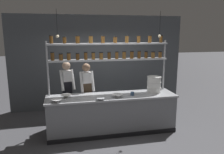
{
  "coord_description": "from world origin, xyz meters",
  "views": [
    {
      "loc": [
        -1.08,
        -4.93,
        2.39
      ],
      "look_at": [
        0.04,
        0.2,
        1.33
      ],
      "focal_mm": 35.0,
      "sensor_mm": 36.0,
      "label": 1
    }
  ],
  "objects_px": {
    "chef_left": "(67,88)",
    "prep_bowl_center_back": "(57,101)",
    "prep_bowl_center_front": "(66,96)",
    "chef_center": "(87,90)",
    "prep_bowl_near_left": "(101,99)",
    "prep_bowl_near_right": "(117,96)",
    "container_stack": "(154,84)",
    "spice_shelf_unit": "(109,54)",
    "serving_cup_front": "(132,94)"
  },
  "relations": [
    {
      "from": "prep_bowl_near_right",
      "to": "chef_left",
      "type": "bearing_deg",
      "value": 140.18
    },
    {
      "from": "chef_left",
      "to": "container_stack",
      "type": "bearing_deg",
      "value": -32.78
    },
    {
      "from": "spice_shelf_unit",
      "to": "prep_bowl_near_left",
      "type": "height_order",
      "value": "spice_shelf_unit"
    },
    {
      "from": "chef_center",
      "to": "serving_cup_front",
      "type": "distance_m",
      "value": 1.22
    },
    {
      "from": "chef_center",
      "to": "prep_bowl_center_back",
      "type": "relative_size",
      "value": 6.79
    },
    {
      "from": "prep_bowl_center_back",
      "to": "serving_cup_front",
      "type": "xyz_separation_m",
      "value": [
        1.76,
        0.15,
        0.01
      ]
    },
    {
      "from": "prep_bowl_near_left",
      "to": "prep_bowl_near_right",
      "type": "distance_m",
      "value": 0.44
    },
    {
      "from": "prep_bowl_center_back",
      "to": "container_stack",
      "type": "bearing_deg",
      "value": 7.39
    },
    {
      "from": "serving_cup_front",
      "to": "spice_shelf_unit",
      "type": "bearing_deg",
      "value": 138.43
    },
    {
      "from": "prep_bowl_center_front",
      "to": "serving_cup_front",
      "type": "distance_m",
      "value": 1.57
    },
    {
      "from": "chef_center",
      "to": "prep_bowl_center_back",
      "type": "bearing_deg",
      "value": -139.35
    },
    {
      "from": "container_stack",
      "to": "prep_bowl_near_left",
      "type": "xyz_separation_m",
      "value": [
        -1.42,
        -0.37,
        -0.18
      ]
    },
    {
      "from": "container_stack",
      "to": "serving_cup_front",
      "type": "relative_size",
      "value": 4.57
    },
    {
      "from": "prep_bowl_center_back",
      "to": "prep_bowl_near_right",
      "type": "relative_size",
      "value": 0.92
    },
    {
      "from": "spice_shelf_unit",
      "to": "container_stack",
      "type": "xyz_separation_m",
      "value": [
        1.1,
        -0.27,
        -0.77
      ]
    },
    {
      "from": "container_stack",
      "to": "prep_bowl_center_back",
      "type": "bearing_deg",
      "value": -172.61
    },
    {
      "from": "prep_bowl_center_front",
      "to": "prep_bowl_near_right",
      "type": "bearing_deg",
      "value": -11.37
    },
    {
      "from": "prep_bowl_near_left",
      "to": "prep_bowl_center_back",
      "type": "bearing_deg",
      "value": 176.36
    },
    {
      "from": "chef_left",
      "to": "chef_center",
      "type": "height_order",
      "value": "chef_left"
    },
    {
      "from": "spice_shelf_unit",
      "to": "prep_bowl_near_right",
      "type": "height_order",
      "value": "spice_shelf_unit"
    },
    {
      "from": "prep_bowl_near_left",
      "to": "prep_bowl_center_back",
      "type": "distance_m",
      "value": 0.95
    },
    {
      "from": "prep_bowl_near_right",
      "to": "prep_bowl_near_left",
      "type": "bearing_deg",
      "value": -162.34
    },
    {
      "from": "chef_left",
      "to": "prep_bowl_near_right",
      "type": "height_order",
      "value": "chef_left"
    },
    {
      "from": "chef_left",
      "to": "serving_cup_front",
      "type": "xyz_separation_m",
      "value": [
        1.52,
        -0.87,
        0.0
      ]
    },
    {
      "from": "container_stack",
      "to": "prep_bowl_center_back",
      "type": "relative_size",
      "value": 1.68
    },
    {
      "from": "prep_bowl_center_back",
      "to": "prep_bowl_near_right",
      "type": "distance_m",
      "value": 1.37
    },
    {
      "from": "chef_center",
      "to": "serving_cup_front",
      "type": "xyz_separation_m",
      "value": [
        1.03,
        -0.66,
        0.02
      ]
    },
    {
      "from": "container_stack",
      "to": "prep_bowl_center_back",
      "type": "xyz_separation_m",
      "value": [
        -2.37,
        -0.31,
        -0.17
      ]
    },
    {
      "from": "prep_bowl_near_right",
      "to": "serving_cup_front",
      "type": "relative_size",
      "value": 2.94
    },
    {
      "from": "chef_left",
      "to": "container_stack",
      "type": "distance_m",
      "value": 2.26
    },
    {
      "from": "spice_shelf_unit",
      "to": "prep_bowl_near_left",
      "type": "relative_size",
      "value": 15.36
    },
    {
      "from": "container_stack",
      "to": "prep_bowl_near_left",
      "type": "height_order",
      "value": "container_stack"
    },
    {
      "from": "chef_center",
      "to": "container_stack",
      "type": "height_order",
      "value": "chef_center"
    },
    {
      "from": "spice_shelf_unit",
      "to": "prep_bowl_center_front",
      "type": "distance_m",
      "value": 1.45
    },
    {
      "from": "spice_shelf_unit",
      "to": "container_stack",
      "type": "relative_size",
      "value": 7.38
    },
    {
      "from": "prep_bowl_center_back",
      "to": "prep_bowl_near_right",
      "type": "bearing_deg",
      "value": 3.04
    },
    {
      "from": "prep_bowl_center_front",
      "to": "chef_center",
      "type": "bearing_deg",
      "value": 43.33
    },
    {
      "from": "chef_left",
      "to": "prep_bowl_center_back",
      "type": "relative_size",
      "value": 6.91
    },
    {
      "from": "chef_center",
      "to": "prep_bowl_near_left",
      "type": "height_order",
      "value": "chef_center"
    },
    {
      "from": "prep_bowl_center_front",
      "to": "container_stack",
      "type": "bearing_deg",
      "value": 0.01
    },
    {
      "from": "chef_center",
      "to": "container_stack",
      "type": "distance_m",
      "value": 1.73
    },
    {
      "from": "prep_bowl_center_back",
      "to": "prep_bowl_near_left",
      "type": "bearing_deg",
      "value": -3.64
    },
    {
      "from": "serving_cup_front",
      "to": "prep_bowl_center_back",
      "type": "bearing_deg",
      "value": -175.18
    },
    {
      "from": "chef_left",
      "to": "prep_bowl_near_right",
      "type": "bearing_deg",
      "value": -54.31
    },
    {
      "from": "prep_bowl_near_right",
      "to": "prep_bowl_center_front",
      "type": "bearing_deg",
      "value": 168.63
    },
    {
      "from": "chef_left",
      "to": "container_stack",
      "type": "height_order",
      "value": "chef_left"
    },
    {
      "from": "chef_left",
      "to": "prep_bowl_near_right",
      "type": "xyz_separation_m",
      "value": [
        1.13,
        -0.94,
        -0.01
      ]
    },
    {
      "from": "spice_shelf_unit",
      "to": "container_stack",
      "type": "bearing_deg",
      "value": -13.64
    },
    {
      "from": "serving_cup_front",
      "to": "prep_bowl_near_left",
      "type": "bearing_deg",
      "value": -165.54
    },
    {
      "from": "spice_shelf_unit",
      "to": "prep_bowl_center_front",
      "type": "relative_size",
      "value": 11.71
    }
  ]
}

